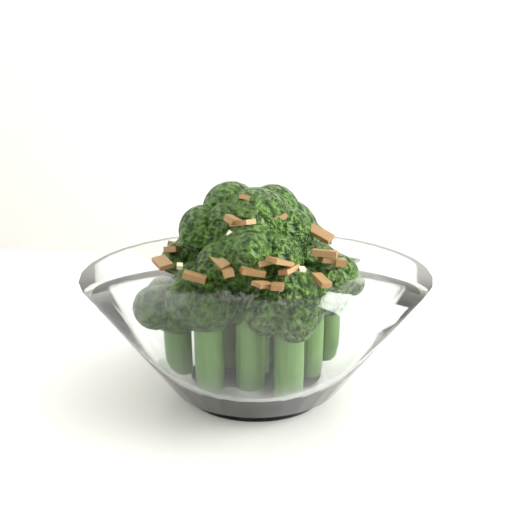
# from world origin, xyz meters

# --- Properties ---
(table) EXTENTS (1.21, 0.82, 0.75)m
(table) POSITION_xyz_m (-0.12, -0.05, 0.68)
(table) COLOR white
(table) RESTS_ON ground
(broccoli_dish) EXTENTS (0.24, 0.24, 0.15)m
(broccoli_dish) POSITION_xyz_m (-0.05, -0.01, 0.81)
(broccoli_dish) COLOR white
(broccoli_dish) RESTS_ON table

